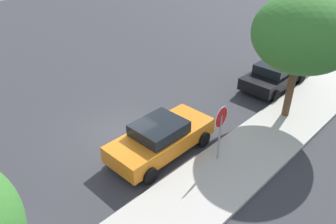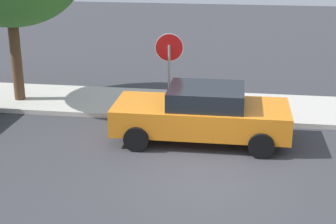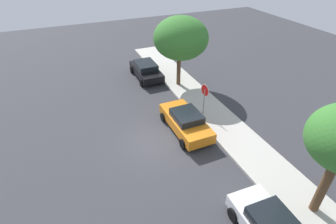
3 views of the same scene
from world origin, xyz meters
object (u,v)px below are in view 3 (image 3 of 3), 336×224
object	(u,v)px
stop_sign	(205,95)
street_tree_mid_block	(181,38)
parked_car_orange	(186,121)
parked_car_black	(146,70)

from	to	relation	value
stop_sign	street_tree_mid_block	world-z (taller)	street_tree_mid_block
parked_car_orange	parked_car_black	bearing A→B (deg)	178.42
stop_sign	parked_car_orange	xyz separation A→B (m)	(1.15, -1.97, -0.96)
parked_car_black	stop_sign	bearing A→B (deg)	13.07
parked_car_black	street_tree_mid_block	size ratio (longest dim) A/B	0.74
street_tree_mid_block	parked_car_black	bearing A→B (deg)	-140.24
parked_car_orange	parked_car_black	xyz separation A→B (m)	(-8.59, 0.24, -0.00)
parked_car_orange	street_tree_mid_block	distance (m)	7.30
stop_sign	street_tree_mid_block	distance (m)	5.45
stop_sign	street_tree_mid_block	bearing A→B (deg)	175.01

